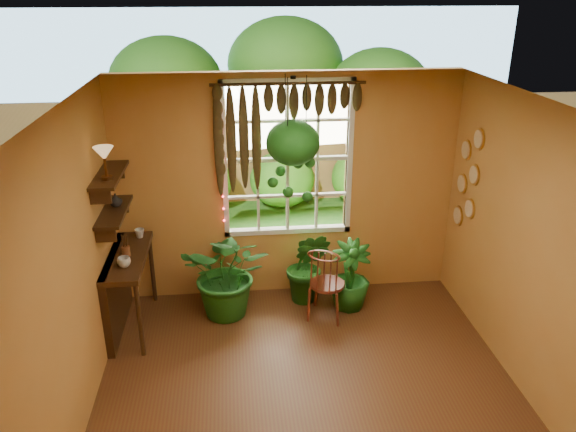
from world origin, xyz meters
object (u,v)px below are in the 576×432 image
object	(u,v)px
counter_ledge	(120,284)
potted_plant_mid	(308,267)
potted_plant_left	(229,272)
windsor_chair	(326,294)
hanging_basket	(293,149)

from	to	relation	value
counter_ledge	potted_plant_mid	xyz separation A→B (m)	(2.12, 0.33, -0.08)
potted_plant_left	potted_plant_mid	size ratio (longest dim) A/B	1.15
windsor_chair	potted_plant_left	xyz separation A→B (m)	(-1.10, 0.18, 0.24)
potted_plant_mid	hanging_basket	xyz separation A→B (m)	(-0.18, 0.03, 1.44)
windsor_chair	hanging_basket	size ratio (longest dim) A/B	0.77
potted_plant_mid	hanging_basket	size ratio (longest dim) A/B	0.69
counter_ledge	potted_plant_mid	distance (m)	2.14
windsor_chair	potted_plant_left	distance (m)	1.14
counter_ledge	hanging_basket	world-z (taller)	hanging_basket
potted_plant_left	potted_plant_mid	world-z (taller)	potted_plant_left
windsor_chair	potted_plant_left	size ratio (longest dim) A/B	0.98
potted_plant_left	hanging_basket	size ratio (longest dim) A/B	0.79
potted_plant_mid	hanging_basket	bearing A→B (deg)	171.24
windsor_chair	hanging_basket	xyz separation A→B (m)	(-0.34, 0.40, 1.60)
counter_ledge	hanging_basket	size ratio (longest dim) A/B	0.87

